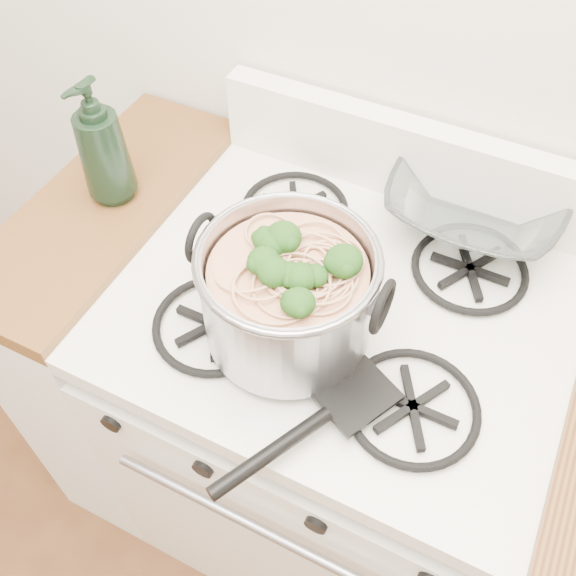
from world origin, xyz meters
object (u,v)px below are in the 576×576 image
(stock_pot, at_px, (288,295))
(bottle, at_px, (101,142))
(glass_bowl, at_px, (474,210))
(gas_range, at_px, (331,426))
(spatula, at_px, (357,393))

(stock_pot, bearing_deg, bottle, 162.48)
(bottle, bearing_deg, glass_bowl, 29.11)
(gas_range, bearing_deg, bottle, 176.52)
(stock_pot, height_order, glass_bowl, stock_pot)
(gas_range, height_order, spatula, spatula)
(gas_range, distance_m, spatula, 0.54)
(spatula, relative_size, bottle, 1.26)
(stock_pot, xyz_separation_m, glass_bowl, (0.19, 0.38, -0.07))
(gas_range, relative_size, glass_bowl, 7.30)
(glass_bowl, xyz_separation_m, bottle, (-0.63, -0.24, 0.10))
(spatula, height_order, glass_bowl, glass_bowl)
(glass_bowl, bearing_deg, gas_range, -116.88)
(spatula, bearing_deg, gas_range, 144.50)
(spatula, distance_m, glass_bowl, 0.45)
(spatula, bearing_deg, bottle, -172.35)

